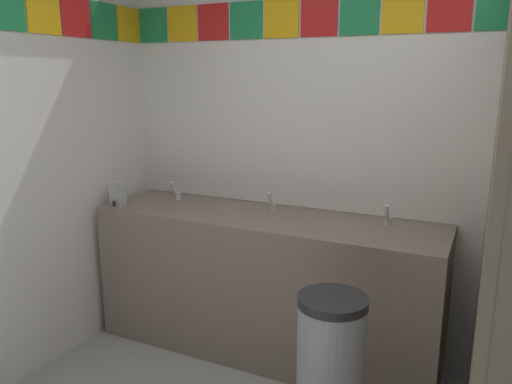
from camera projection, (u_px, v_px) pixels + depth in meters
wall_back at (396, 135)px, 2.91m from camera, size 3.61×0.09×2.75m
vanity_counter at (265, 282)px, 3.11m from camera, size 2.13×0.60×0.89m
faucet_left at (176, 193)px, 3.38m from camera, size 0.04×0.10×0.14m
faucet_center at (272, 204)px, 3.08m from camera, size 0.04×0.10×0.14m
faucet_right at (388, 218)px, 2.78m from camera, size 0.04×0.10×0.14m
soap_dispenser at (118, 193)px, 3.25m from camera, size 0.09×0.09×0.16m
trash_bin at (330, 376)px, 2.24m from camera, size 0.31×0.31×0.78m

